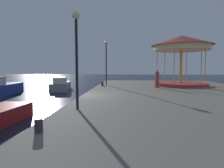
# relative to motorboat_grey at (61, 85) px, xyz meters

# --- Properties ---
(ground_plane) EXTENTS (120.00, 120.00, 0.00)m
(ground_plane) POSITION_rel_motorboat_grey_xyz_m (4.76, -8.93, -0.60)
(ground_plane) COLOR black
(quay_dock) EXTENTS (14.23, 29.33, 0.80)m
(quay_dock) POSITION_rel_motorboat_grey_xyz_m (11.88, -8.93, -0.20)
(quay_dock) COLOR slate
(quay_dock) RESTS_ON ground
(motorboat_grey) EXTENTS (2.80, 5.10, 1.54)m
(motorboat_grey) POSITION_rel_motorboat_grey_xyz_m (0.00, 0.00, 0.00)
(motorboat_grey) COLOR gray
(motorboat_grey) RESTS_ON ground
(carousel) EXTENTS (6.18, 6.18, 5.13)m
(carousel) POSITION_rel_motorboat_grey_xyz_m (13.40, -1.61, 4.01)
(carousel) COLOR #B23333
(carousel) RESTS_ON quay_dock
(lamp_post_near_edge) EXTENTS (0.36, 0.36, 4.30)m
(lamp_post_near_edge) POSITION_rel_motorboat_grey_xyz_m (5.58, -13.33, 3.14)
(lamp_post_near_edge) COLOR black
(lamp_post_near_edge) RESTS_ON quay_dock
(lamp_post_mid_promenade) EXTENTS (0.36, 0.36, 4.66)m
(lamp_post_mid_promenade) POSITION_rel_motorboat_grey_xyz_m (5.62, -1.60, 3.36)
(lamp_post_mid_promenade) COLOR black
(lamp_post_mid_promenade) RESTS_ON quay_dock
(bollard_center) EXTENTS (0.24, 0.24, 0.40)m
(bollard_center) POSITION_rel_motorboat_grey_xyz_m (5.24, -16.35, 0.40)
(bollard_center) COLOR #2D2D33
(bollard_center) RESTS_ON quay_dock
(bollard_south) EXTENTS (0.24, 0.24, 0.40)m
(bollard_south) POSITION_rel_motorboat_grey_xyz_m (5.35, -2.76, 0.40)
(bollard_south) COLOR #2D2D33
(bollard_south) RESTS_ON quay_dock
(person_far_corner) EXTENTS (0.34, 0.34, 1.70)m
(person_far_corner) POSITION_rel_motorboat_grey_xyz_m (10.66, -3.78, 1.00)
(person_far_corner) COLOR #B23833
(person_far_corner) RESTS_ON quay_dock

